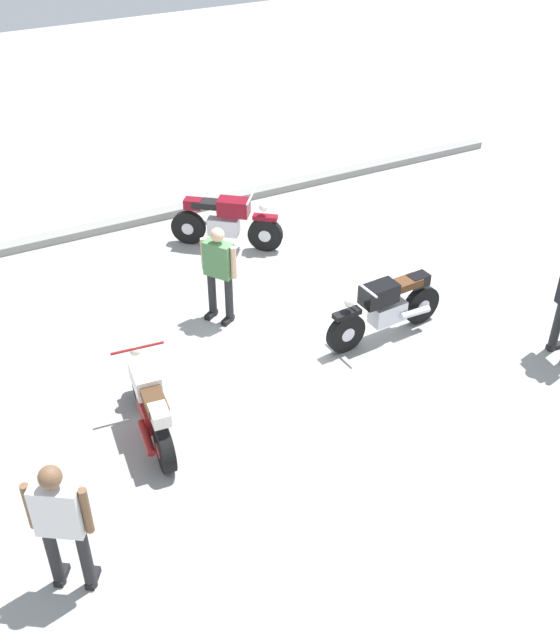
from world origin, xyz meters
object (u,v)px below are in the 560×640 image
object	(u,v)px
motorcycle_cream_vintage	(150,405)
person_in_white_shirt	(61,521)
motorcycle_maroon_cruiser	(226,221)
person_in_green_shirt	(219,269)
motorcycle_black_cruiser	(386,307)

from	to	relation	value
motorcycle_cream_vintage	person_in_white_shirt	world-z (taller)	person_in_white_shirt
motorcycle_maroon_cruiser	person_in_white_shirt	size ratio (longest dim) A/B	0.98
person_in_green_shirt	motorcycle_maroon_cruiser	bearing A→B (deg)	-149.71
motorcycle_cream_vintage	person_in_green_shirt	bearing A→B (deg)	-36.94
person_in_white_shirt	motorcycle_cream_vintage	bearing A→B (deg)	-6.54
motorcycle_maroon_cruiser	person_in_white_shirt	xyz separation A→B (m)	(-4.41, -5.95, 0.49)
motorcycle_black_cruiser	person_in_white_shirt	size ratio (longest dim) A/B	1.19
person_in_green_shirt	motorcycle_cream_vintage	bearing A→B (deg)	13.64
motorcycle_black_cruiser	motorcycle_maroon_cruiser	world-z (taller)	same
motorcycle_black_cruiser	person_in_green_shirt	size ratio (longest dim) A/B	1.30
motorcycle_maroon_cruiser	person_in_white_shirt	world-z (taller)	person_in_white_shirt
person_in_white_shirt	person_in_green_shirt	xyz separation A→B (m)	(3.40, 3.87, -0.10)
motorcycle_cream_vintage	motorcycle_maroon_cruiser	world-z (taller)	motorcycle_maroon_cruiser
motorcycle_cream_vintage	person_in_green_shirt	world-z (taller)	person_in_green_shirt
motorcycle_cream_vintage	motorcycle_maroon_cruiser	size ratio (longest dim) A/B	1.14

